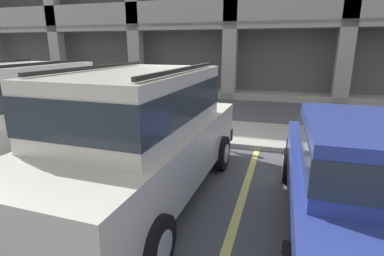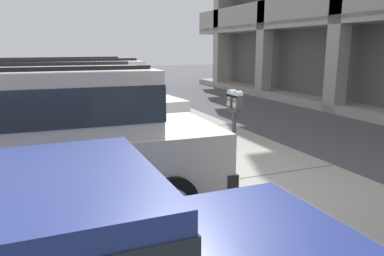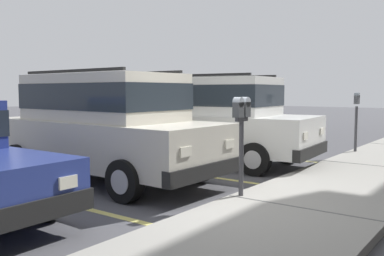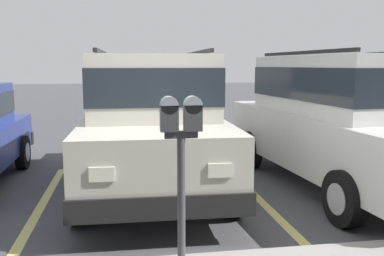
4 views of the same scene
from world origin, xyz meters
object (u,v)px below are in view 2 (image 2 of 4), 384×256
red_sedan (67,105)px  parking_meter_near (234,113)px  silver_suv (44,137)px  parking_meter_far (143,85)px

red_sedan → parking_meter_near: size_ratio=3.36×
parking_meter_near → red_sedan: bearing=-139.4°
red_sedan → parking_meter_near: (2.78, 2.38, 0.12)m
silver_suv → parking_meter_near: (-0.06, 2.87, 0.12)m
red_sedan → parking_meter_near: 3.66m
silver_suv → red_sedan: same height
silver_suv → red_sedan: size_ratio=0.98×
silver_suv → red_sedan: 2.88m
red_sedan → silver_suv: bearing=-14.1°
red_sedan → parking_meter_far: bearing=137.5°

